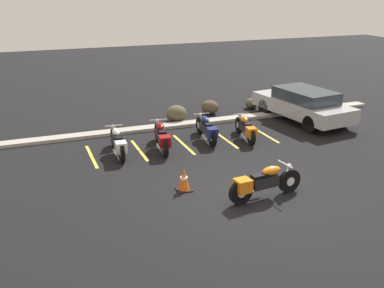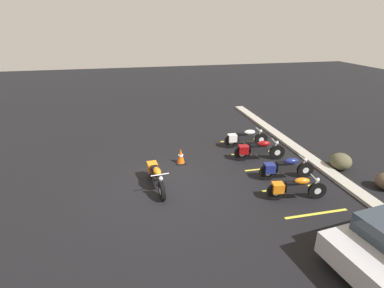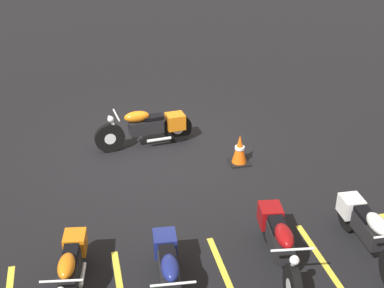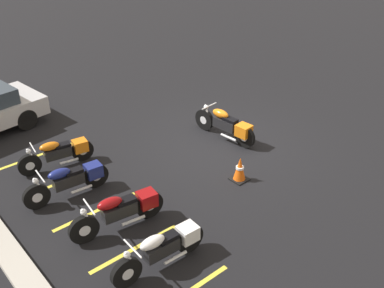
{
  "view_description": "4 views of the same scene",
  "coord_description": "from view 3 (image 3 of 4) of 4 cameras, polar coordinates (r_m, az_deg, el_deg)",
  "views": [
    {
      "loc": [
        -5.24,
        -9.26,
        5.2
      ],
      "look_at": [
        -1.1,
        1.44,
        1.08
      ],
      "focal_mm": 42.0,
      "sensor_mm": 36.0,
      "label": 1
    },
    {
      "loc": [
        9.41,
        -1.05,
        5.41
      ],
      "look_at": [
        -0.98,
        1.29,
        1.04
      ],
      "focal_mm": 28.0,
      "sensor_mm": 36.0,
      "label": 2
    },
    {
      "loc": [
        1.57,
        10.11,
        5.42
      ],
      "look_at": [
        -0.4,
        1.5,
        0.85
      ],
      "focal_mm": 50.0,
      "sensor_mm": 36.0,
      "label": 3
    },
    {
      "loc": [
        -7.77,
        7.85,
        6.44
      ],
      "look_at": [
        -0.37,
        1.51,
        0.73
      ],
      "focal_mm": 42.0,
      "sensor_mm": 36.0,
      "label": 4
    }
  ],
  "objects": [
    {
      "name": "parked_bike_1",
      "position": [
        8.25,
        9.23,
        -10.13
      ],
      "size": [
        0.67,
        2.14,
        0.85
      ],
      "rotation": [
        0.0,
        0.0,
        1.44
      ],
      "color": "black",
      "rests_on": "ground"
    },
    {
      "name": "parked_bike_2",
      "position": [
        7.64,
        -2.5,
        -13.41
      ],
      "size": [
        0.59,
        2.07,
        0.82
      ],
      "rotation": [
        0.0,
        0.0,
        1.48
      ],
      "color": "black",
      "rests_on": "ground"
    },
    {
      "name": "ground",
      "position": [
        11.58,
        -3.59,
        -0.63
      ],
      "size": [
        60.0,
        60.0,
        0.0
      ],
      "primitive_type": "plane",
      "color": "black"
    },
    {
      "name": "motorcycle_orange_featured",
      "position": [
        11.58,
        -4.61,
        1.84
      ],
      "size": [
        2.15,
        0.63,
        0.85
      ],
      "rotation": [
        0.0,
        0.0,
        0.1
      ],
      "color": "black",
      "rests_on": "ground"
    },
    {
      "name": "traffic_cone",
      "position": [
        10.94,
        5.1,
        -0.65
      ],
      "size": [
        0.4,
        0.4,
        0.64
      ],
      "color": "black",
      "rests_on": "ground"
    },
    {
      "name": "parked_bike_3",
      "position": [
        7.89,
        -12.81,
        -12.88
      ],
      "size": [
        0.65,
        1.96,
        0.77
      ],
      "rotation": [
        0.0,
        0.0,
        1.41
      ],
      "color": "black",
      "rests_on": "ground"
    },
    {
      "name": "parked_bike_0",
      "position": [
        8.84,
        18.17,
        -8.58
      ],
      "size": [
        0.58,
        2.08,
        0.82
      ],
      "rotation": [
        0.0,
        0.0,
        1.53
      ],
      "color": "black",
      "rests_on": "ground"
    },
    {
      "name": "stall_line_2",
      "position": [
        8.15,
        3.8,
        -14.37
      ],
      "size": [
        0.1,
        2.1,
        0.0
      ],
      "primitive_type": "cube",
      "color": "gold",
      "rests_on": "ground"
    },
    {
      "name": "stall_line_1",
      "position": [
        8.65,
        14.05,
        -12.44
      ],
      "size": [
        0.1,
        2.1,
        0.0
      ],
      "primitive_type": "cube",
      "color": "gold",
      "rests_on": "ground"
    }
  ]
}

